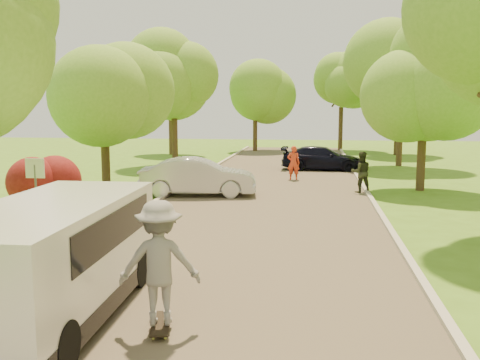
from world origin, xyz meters
The scene contains 21 objects.
ground centered at (0.00, 0.00, 0.00)m, with size 100.00×100.00×0.00m, color #47741B.
road centered at (0.00, 8.00, 0.01)m, with size 8.00×60.00×0.01m, color #4C4438.
curb_left centered at (-4.05, 8.00, 0.06)m, with size 0.18×60.00×0.12m, color #B2AD9E.
curb_right centered at (4.05, 8.00, 0.06)m, with size 0.18×60.00×0.12m, color #B2AD9E.
street_sign centered at (-5.80, 4.00, 1.56)m, with size 0.55×0.06×2.17m.
red_shrub centered at (-6.30, 5.50, 1.10)m, with size 1.70×1.70×1.95m.
tree_l_midb centered at (-6.81, 12.00, 4.59)m, with size 4.30×4.20×6.62m.
tree_l_far centered at (-6.39, 22.00, 5.47)m, with size 4.92×4.80×7.79m.
tree_r_midb centered at (6.60, 14.00, 4.88)m, with size 4.51×4.40×7.01m.
tree_r_far centered at (7.23, 24.00, 5.83)m, with size 5.33×5.20×8.34m.
tree_bg_a centered at (-8.78, 30.00, 5.31)m, with size 5.12×5.00×7.72m.
tree_bg_b centered at (8.22, 32.00, 5.54)m, with size 5.12×5.00×7.95m.
tree_bg_c centered at (-2.79, 34.00, 5.02)m, with size 4.92×4.80×7.33m.
tree_bg_d centered at (4.22, 36.00, 5.31)m, with size 5.12×5.00×7.72m.
minivan centered at (-2.50, -1.52, 1.05)m, with size 2.30×5.44×2.00m.
silver_sedan centered at (-2.82, 11.31, 0.77)m, with size 1.64×4.69×1.55m, color #B7B6BB.
dark_sedan centered at (2.30, 21.08, 0.68)m, with size 1.89×4.66×1.35m, color black.
longboard centered at (-0.57, -1.78, 0.11)m, with size 0.50×1.06×0.12m.
skateboarder centered at (-0.57, -1.78, 1.13)m, with size 1.29×0.74×2.00m, color gray.
person_striped centered at (0.83, 16.63, 0.85)m, with size 0.62×0.40×1.69m, color red.
person_olive centered at (3.80, 12.99, 0.87)m, with size 0.84×0.66×1.74m, color #282D1B.
Camera 1 is at (1.83, -9.72, 3.56)m, focal length 40.00 mm.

